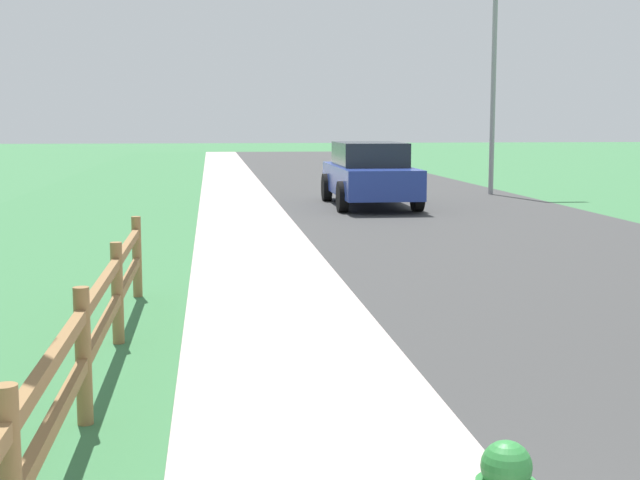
# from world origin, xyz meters

# --- Properties ---
(ground_plane) EXTENTS (120.00, 120.00, 0.00)m
(ground_plane) POSITION_xyz_m (0.00, 25.00, 0.00)
(ground_plane) COLOR #376E40
(road_asphalt) EXTENTS (7.00, 66.00, 0.01)m
(road_asphalt) POSITION_xyz_m (3.50, 27.00, 0.00)
(road_asphalt) COLOR #373737
(road_asphalt) RESTS_ON ground
(curb_concrete) EXTENTS (6.00, 66.00, 0.01)m
(curb_concrete) POSITION_xyz_m (-3.00, 27.00, 0.00)
(curb_concrete) COLOR #B6A19D
(curb_concrete) RESTS_ON ground
(grass_verge) EXTENTS (5.00, 66.00, 0.00)m
(grass_verge) POSITION_xyz_m (-4.50, 27.00, 0.01)
(grass_verge) COLOR #376E40
(grass_verge) RESTS_ON ground
(rail_fence) EXTENTS (0.11, 9.22, 0.97)m
(rail_fence) POSITION_xyz_m (-2.58, 4.24, 0.56)
(rail_fence) COLOR olive
(rail_fence) RESTS_ON ground
(parked_suv_blue) EXTENTS (2.00, 4.84, 1.57)m
(parked_suv_blue) POSITION_xyz_m (2.18, 19.89, 0.80)
(parked_suv_blue) COLOR navy
(parked_suv_blue) RESTS_ON ground
(street_lamp) EXTENTS (1.17, 0.20, 6.71)m
(street_lamp) POSITION_xyz_m (6.37, 22.96, 3.96)
(street_lamp) COLOR gray
(street_lamp) RESTS_ON ground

